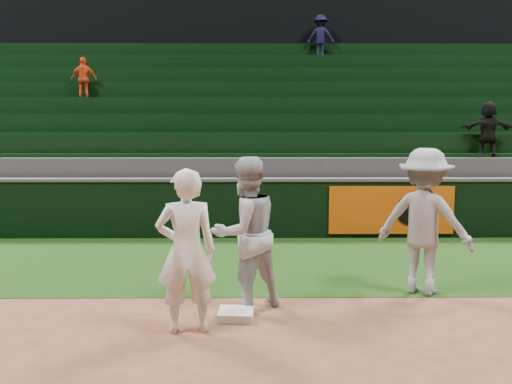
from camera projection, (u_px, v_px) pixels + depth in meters
ground at (245, 321)px, 6.91m from camera, size 70.00×70.00×0.00m
foul_grass at (246, 261)px, 9.88m from camera, size 36.00×4.20×0.01m
upper_deck at (249, 36)px, 23.53m from camera, size 40.00×12.00×12.00m
first_base at (236, 314)px, 7.00m from camera, size 0.45×0.45×0.10m
first_baseman at (186, 251)px, 6.43m from camera, size 0.75×0.56×1.88m
baserunner at (245, 233)px, 7.29m from camera, size 1.20×1.14×1.96m
base_coach at (424, 221)px, 7.92m from camera, size 1.52×1.31×2.03m
field_wall at (248, 207)px, 11.99m from camera, size 36.00×0.45×1.25m
stadium_seating at (248, 149)px, 15.62m from camera, size 36.00×5.95×5.66m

